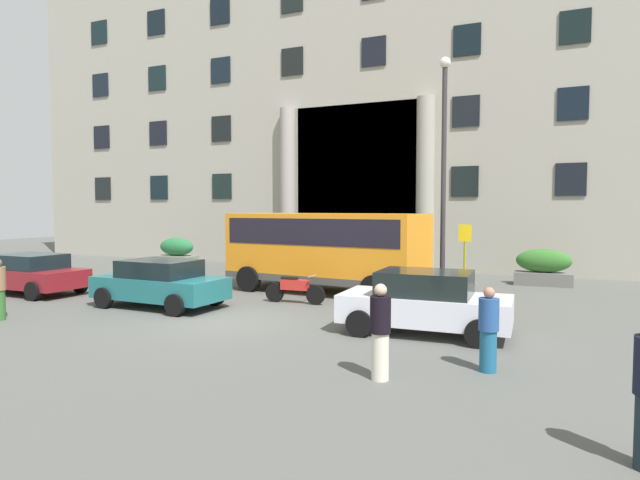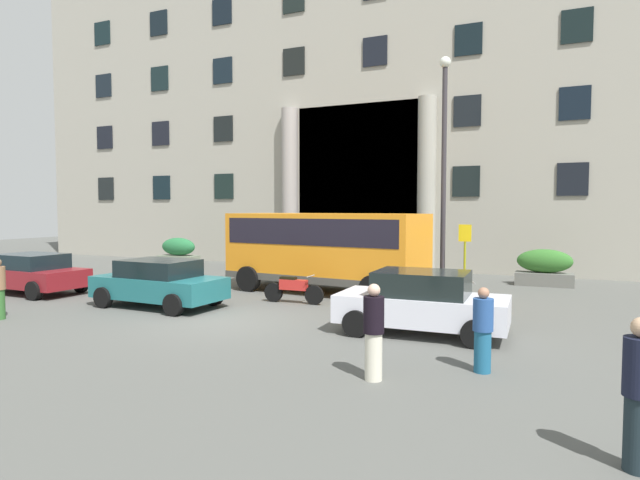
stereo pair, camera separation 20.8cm
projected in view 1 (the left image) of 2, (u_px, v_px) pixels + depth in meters
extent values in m
cube|color=#535550|center=(222.00, 323.00, 13.86)|extent=(80.00, 64.00, 0.12)
cube|color=#A29D8F|center=(398.00, 91.00, 29.33)|extent=(43.26, 9.00, 18.94)
cube|color=black|center=(355.00, 187.00, 25.96)|extent=(6.21, 0.12, 8.05)
cylinder|color=#A39A94|center=(288.00, 188.00, 27.07)|extent=(0.84, 0.84, 8.05)
cylinder|color=#9F9C8F|center=(425.00, 185.00, 24.28)|extent=(0.84, 0.84, 8.05)
cube|color=black|center=(103.00, 189.00, 32.33)|extent=(1.20, 0.08, 1.37)
cube|color=black|center=(159.00, 188.00, 30.62)|extent=(1.20, 0.08, 1.37)
cube|color=black|center=(222.00, 186.00, 28.91)|extent=(1.20, 0.08, 1.37)
cube|color=black|center=(465.00, 181.00, 23.77)|extent=(1.20, 0.08, 1.37)
cube|color=black|center=(571.00, 179.00, 22.06)|extent=(1.20, 0.08, 1.37)
cube|color=black|center=(102.00, 137.00, 32.15)|extent=(1.20, 0.08, 1.37)
cube|color=black|center=(158.00, 133.00, 30.43)|extent=(1.20, 0.08, 1.37)
cube|color=black|center=(221.00, 129.00, 28.72)|extent=(1.20, 0.08, 1.37)
cube|color=black|center=(466.00, 111.00, 23.59)|extent=(1.20, 0.08, 1.37)
cube|color=black|center=(573.00, 104.00, 21.87)|extent=(1.20, 0.08, 1.37)
cube|color=black|center=(100.00, 85.00, 31.96)|extent=(1.20, 0.08, 1.37)
cube|color=black|center=(157.00, 78.00, 30.25)|extent=(1.20, 0.08, 1.37)
cube|color=black|center=(221.00, 70.00, 28.54)|extent=(1.20, 0.08, 1.37)
cube|color=black|center=(292.00, 62.00, 26.82)|extent=(1.20, 0.08, 1.37)
cube|color=black|center=(374.00, 52.00, 25.11)|extent=(1.20, 0.08, 1.37)
cube|color=black|center=(467.00, 40.00, 23.40)|extent=(1.20, 0.08, 1.37)
cube|color=black|center=(575.00, 27.00, 21.69)|extent=(1.20, 0.08, 1.37)
cube|color=black|center=(99.00, 33.00, 31.78)|extent=(1.20, 0.08, 1.37)
cube|color=black|center=(156.00, 23.00, 30.06)|extent=(1.20, 0.08, 1.37)
cube|color=black|center=(220.00, 11.00, 28.35)|extent=(1.20, 0.08, 1.37)
cube|color=orange|center=(326.00, 247.00, 18.54)|extent=(7.21, 3.28, 2.32)
cube|color=black|center=(326.00, 231.00, 18.51)|extent=(6.80, 3.26, 0.89)
cube|color=black|center=(419.00, 239.00, 16.82)|extent=(0.30, 2.09, 1.11)
cube|color=#47463F|center=(326.00, 276.00, 18.60)|extent=(7.21, 3.32, 0.24)
cylinder|color=black|center=(404.00, 280.00, 18.48)|extent=(0.93, 0.38, 0.90)
cylinder|color=black|center=(374.00, 289.00, 16.32)|extent=(0.93, 0.38, 0.90)
cylinder|color=black|center=(287.00, 272.00, 20.91)|extent=(0.93, 0.38, 0.90)
cylinder|color=black|center=(249.00, 279.00, 18.75)|extent=(0.93, 0.38, 0.90)
cylinder|color=#999E16|center=(465.00, 259.00, 18.64)|extent=(0.08, 0.08, 2.34)
cube|color=yellow|center=(465.00, 233.00, 18.55)|extent=(0.44, 0.03, 0.60)
cube|color=gray|center=(403.00, 272.00, 22.51)|extent=(2.14, 0.87, 0.50)
ellipsoid|color=#235C39|center=(403.00, 253.00, 22.47)|extent=(2.06, 0.78, 1.08)
cube|color=#64645E|center=(543.00, 279.00, 20.24)|extent=(2.08, 0.85, 0.50)
ellipsoid|color=#326D29|center=(544.00, 261.00, 20.20)|extent=(2.00, 0.76, 0.90)
cube|color=#71635E|center=(297.00, 266.00, 25.02)|extent=(2.07, 0.72, 0.47)
ellipsoid|color=#215422|center=(297.00, 252.00, 24.98)|extent=(1.99, 0.65, 0.85)
cube|color=gray|center=(177.00, 261.00, 26.86)|extent=(2.05, 0.94, 0.55)
ellipsoid|color=#256B3B|center=(177.00, 247.00, 26.81)|extent=(1.97, 0.84, 0.91)
cube|color=silver|center=(425.00, 309.00, 12.41)|extent=(3.94, 1.87, 0.65)
cube|color=black|center=(425.00, 283.00, 12.37)|extent=(2.14, 1.61, 0.56)
cylinder|color=black|center=(486.00, 318.00, 12.75)|extent=(0.62, 0.21, 0.62)
cylinder|color=black|center=(480.00, 334.00, 11.11)|extent=(0.62, 0.21, 0.62)
cylinder|color=black|center=(380.00, 310.00, 13.74)|extent=(0.62, 0.21, 0.62)
cylinder|color=black|center=(359.00, 323.00, 12.10)|extent=(0.62, 0.21, 0.62)
cube|color=#1E6367|center=(160.00, 287.00, 15.77)|extent=(4.04, 1.94, 0.64)
cube|color=black|center=(160.00, 268.00, 15.73)|extent=(2.21, 1.65, 0.50)
cylinder|color=black|center=(215.00, 295.00, 16.00)|extent=(0.63, 0.23, 0.62)
cylinder|color=black|center=(175.00, 305.00, 14.40)|extent=(0.63, 0.23, 0.62)
cylinder|color=black|center=(148.00, 290.00, 17.17)|extent=(0.63, 0.23, 0.62)
cylinder|color=black|center=(104.00, 298.00, 15.57)|extent=(0.63, 0.23, 0.62)
cube|color=maroon|center=(31.00, 277.00, 18.18)|extent=(3.97, 1.93, 0.61)
cube|color=black|center=(30.00, 261.00, 18.15)|extent=(2.17, 1.65, 0.50)
cylinder|color=black|center=(80.00, 284.00, 18.43)|extent=(0.63, 0.22, 0.62)
cylinder|color=black|center=(33.00, 291.00, 16.83)|extent=(0.63, 0.22, 0.62)
cylinder|color=black|center=(29.00, 280.00, 19.57)|extent=(0.63, 0.22, 0.62)
cylinder|color=black|center=(170.00, 284.00, 18.41)|extent=(0.61, 0.25, 0.60)
cylinder|color=black|center=(134.00, 284.00, 18.61)|extent=(0.61, 0.27, 0.60)
cube|color=maroon|center=(151.00, 276.00, 18.49)|extent=(0.89, 0.45, 0.32)
cube|color=black|center=(147.00, 271.00, 18.51)|extent=(0.55, 0.32, 0.12)
cylinder|color=#A5A5A8|center=(167.00, 268.00, 18.39)|extent=(0.17, 0.54, 0.03)
cylinder|color=black|center=(479.00, 303.00, 14.75)|extent=(0.60, 0.26, 0.60)
cylinder|color=black|center=(427.00, 302.00, 14.93)|extent=(0.61, 0.28, 0.60)
cube|color=maroon|center=(453.00, 293.00, 14.82)|extent=(0.95, 0.48, 0.32)
cube|color=black|center=(447.00, 286.00, 14.83)|extent=(0.55, 0.33, 0.12)
cylinder|color=#A5A5A8|center=(475.00, 283.00, 14.73)|extent=(0.18, 0.54, 0.03)
cylinder|color=black|center=(315.00, 295.00, 16.14)|extent=(0.60, 0.12, 0.60)
cylinder|color=black|center=(275.00, 292.00, 16.65)|extent=(0.60, 0.14, 0.60)
cube|color=red|center=(295.00, 285.00, 16.38)|extent=(0.90, 0.27, 0.32)
cube|color=black|center=(289.00, 279.00, 16.43)|extent=(0.53, 0.21, 0.12)
cylinder|color=#A5A5A8|center=(312.00, 276.00, 16.14)|extent=(0.05, 0.55, 0.03)
cylinder|color=beige|center=(380.00, 356.00, 9.05)|extent=(0.30, 0.30, 0.82)
cylinder|color=black|center=(380.00, 315.00, 9.01)|extent=(0.36, 0.36, 0.63)
sphere|color=#D8AA91|center=(381.00, 290.00, 8.98)|extent=(0.22, 0.22, 0.22)
cylinder|color=#1C5A7F|center=(488.00, 351.00, 9.50)|extent=(0.30, 0.30, 0.76)
cylinder|color=#264C8D|center=(489.00, 314.00, 9.46)|extent=(0.36, 0.36, 0.58)
sphere|color=#A47155|center=(489.00, 293.00, 9.44)|extent=(0.20, 0.20, 0.20)
cylinder|color=#343035|center=(444.00, 179.00, 19.18)|extent=(0.18, 0.18, 8.01)
sphere|color=white|center=(445.00, 63.00, 18.94)|extent=(0.40, 0.40, 0.40)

